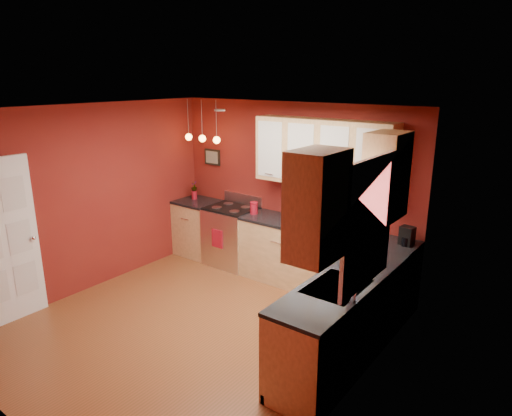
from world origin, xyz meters
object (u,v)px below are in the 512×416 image
Objects in this scene: coffee_maker at (407,237)px; gas_range at (232,236)px; sink at (337,288)px; red_canister at (254,208)px; soap_pump at (352,293)px.

gas_range is at bearing -170.24° from coffee_maker.
coffee_maker is at bearing 0.92° from gas_range.
red_canister is (-2.15, 1.47, 0.12)m from sink.
gas_range reaches higher than soap_pump.
coffee_maker is at bearing 93.27° from soap_pump.
sink reaches higher than coffee_maker.
gas_range is at bearing 150.22° from sink.
sink is at bearing -29.78° from gas_range.
coffee_maker is (2.30, 0.08, 0.02)m from red_canister.
red_canister is at bearing 145.67° from sink.
sink is 1.56m from coffee_maker.
sink is 2.61m from red_canister.
sink is at bearing -86.63° from coffee_maker.
coffee_maker reaches higher than gas_range.
soap_pump is at bearing -30.71° from gas_range.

